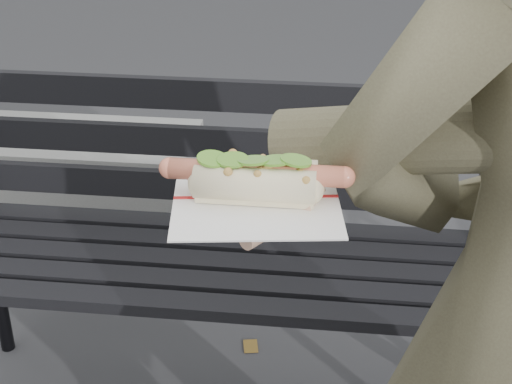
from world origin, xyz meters
TOP-DOWN VIEW (x-y plane):
  - park_bench at (-0.10, 0.84)m, footprint 1.50×0.44m
  - concrete_block at (-0.90, 1.65)m, footprint 1.20×0.40m
  - held_hotdog at (0.31, 0.02)m, footprint 0.62×0.31m

SIDE VIEW (x-z plane):
  - concrete_block at x=-0.90m, z-range 0.00..0.40m
  - park_bench at x=-0.10m, z-range 0.08..0.96m
  - held_hotdog at x=0.31m, z-range 1.04..1.24m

